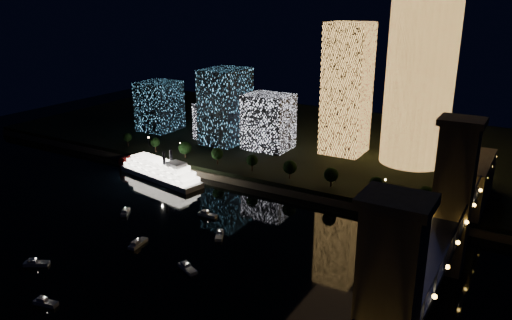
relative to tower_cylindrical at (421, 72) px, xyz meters
The scene contains 11 objects.
ground 152.56m from the tower_cylindrical, 102.74° to the right, with size 520.00×520.00×0.00m, color black.
far_bank 60.18m from the tower_cylindrical, 148.68° to the left, with size 420.00×160.00×5.00m, color black.
seawall 82.36m from the tower_cylindrical, 118.46° to the right, with size 420.00×6.00×3.00m, color #6B5E4C.
tower_cylindrical is the anchor object (origin of this frame).
tower_rectangular 37.35m from the tower_cylindrical, behind, with size 21.08×21.08×67.07m, color #FFB151.
midrise_blocks 112.43m from the tower_cylindrical, behind, with size 100.39×27.58×41.42m.
truss_bridge 144.84m from the tower_cylindrical, 76.37° to the right, with size 13.00×266.00×50.00m.
riverboat 134.38m from the tower_cylindrical, 145.13° to the right, with size 53.89×20.27×15.92m.
motorboats 147.44m from the tower_cylindrical, 105.62° to the right, with size 109.14×76.03×2.78m.
esplanade_trees 89.43m from the tower_cylindrical, 139.04° to the right, with size 165.08×6.75×8.88m.
street_lamps 90.38m from the tower_cylindrical, 144.66° to the right, with size 132.70×0.70×5.65m.
Camera 1 is at (85.00, -103.69, 83.81)m, focal length 35.00 mm.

